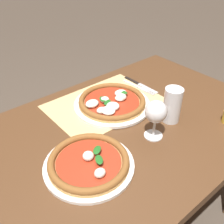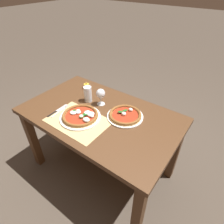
# 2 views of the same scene
# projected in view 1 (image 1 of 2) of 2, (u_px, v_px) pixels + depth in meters

# --- Properties ---
(dining_table) EXTENTS (1.34, 0.81, 0.74)m
(dining_table) POSITION_uv_depth(u_px,v_px,m) (117.00, 150.00, 1.09)
(dining_table) COLOR #4C301C
(dining_table) RESTS_ON ground
(paper_placemat) EXTENTS (0.49, 0.33, 0.00)m
(paper_placemat) POSITION_uv_depth(u_px,v_px,m) (104.00, 103.00, 1.18)
(paper_placemat) COLOR tan
(paper_placemat) RESTS_ON dining_table
(pizza_near) EXTENTS (0.33, 0.33, 0.05)m
(pizza_near) POSITION_uv_depth(u_px,v_px,m) (112.00, 102.00, 1.14)
(pizza_near) COLOR silver
(pizza_near) RESTS_ON paper_placemat
(pizza_far) EXTENTS (0.30, 0.30, 0.05)m
(pizza_far) POSITION_uv_depth(u_px,v_px,m) (89.00, 163.00, 0.85)
(pizza_far) COLOR silver
(pizza_far) RESTS_ON dining_table
(wine_glass) EXTENTS (0.08, 0.08, 0.16)m
(wine_glass) POSITION_uv_depth(u_px,v_px,m) (156.00, 113.00, 0.93)
(wine_glass) COLOR silver
(wine_glass) RESTS_ON dining_table
(pint_glass) EXTENTS (0.07, 0.07, 0.15)m
(pint_glass) POSITION_uv_depth(u_px,v_px,m) (172.00, 106.00, 1.04)
(pint_glass) COLOR silver
(pint_glass) RESTS_ON dining_table
(fork) EXTENTS (0.03, 0.20, 0.00)m
(fork) POSITION_uv_depth(u_px,v_px,m) (139.00, 87.00, 1.28)
(fork) COLOR #B7B7BC
(fork) RESTS_ON paper_placemat
(knife) EXTENTS (0.02, 0.22, 0.01)m
(knife) POSITION_uv_depth(u_px,v_px,m) (140.00, 85.00, 1.30)
(knife) COLOR black
(knife) RESTS_ON paper_placemat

